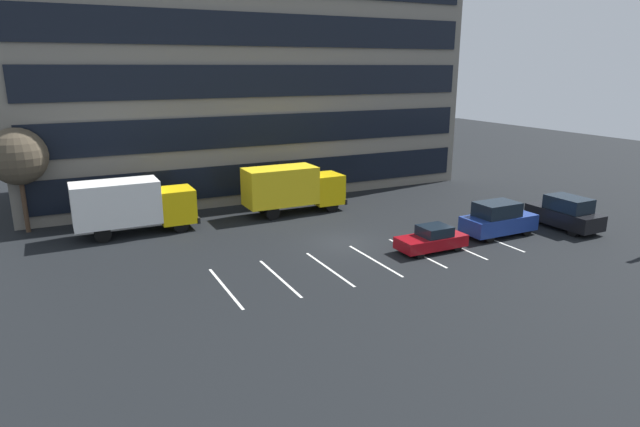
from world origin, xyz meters
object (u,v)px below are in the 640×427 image
suv_black (565,213)px  suv_navy (498,219)px  box_truck_yellow (132,204)px  sedan_maroon (432,239)px  box_truck_yellow_all (292,187)px  bare_tree (17,157)px

suv_black → suv_navy: (-4.96, 0.84, -0.00)m
suv_black → suv_navy: 5.03m
box_truck_yellow → sedan_maroon: bearing=-36.8°
sedan_maroon → box_truck_yellow: bearing=143.2°
box_truck_yellow_all → sedan_maroon: (3.81, -11.10, -1.22)m
box_truck_yellow → suv_navy: (20.24, -10.51, -0.90)m
bare_tree → suv_black: bearing=-25.3°
box_truck_yellow → suv_navy: box_truck_yellow is taller
box_truck_yellow → suv_navy: 22.83m
suv_black → sedan_maroon: 10.47m
suv_black → bare_tree: bearing=154.7°
box_truck_yellow_all → suv_navy: (9.30, -10.59, -0.88)m
suv_black → sedan_maroon: (-10.46, 0.33, -0.35)m
box_truck_yellow_all → suv_navy: size_ratio=1.55×
sedan_maroon → box_truck_yellow_all: bearing=108.9°
sedan_maroon → suv_navy: size_ratio=0.86×
box_truck_yellow → bare_tree: bare_tree is taller
box_truck_yellow → sedan_maroon: size_ratio=1.82×
box_truck_yellow_all → bare_tree: 17.55m
box_truck_yellow_all → bare_tree: bare_tree is taller
box_truck_yellow_all → box_truck_yellow: (-10.94, -0.08, 0.02)m
suv_black → bare_tree: (-31.25, 14.77, 3.81)m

